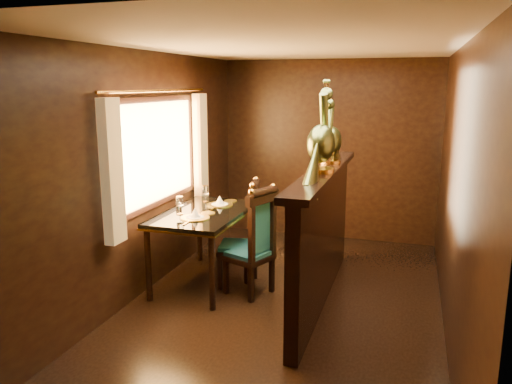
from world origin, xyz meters
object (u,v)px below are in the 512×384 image
(dining_table, at_px, (204,218))
(peacock_left, at_px, (322,127))
(chair_right, at_px, (248,231))
(peacock_right, at_px, (331,128))
(chair_left, at_px, (257,239))

(dining_table, height_order, peacock_left, peacock_left)
(chair_right, xyz_separation_m, peacock_right, (0.84, 0.18, 1.11))
(dining_table, xyz_separation_m, peacock_left, (1.31, -0.30, 1.04))
(dining_table, relative_size, chair_left, 1.18)
(dining_table, distance_m, chair_right, 0.50)
(peacock_left, distance_m, peacock_right, 0.57)
(dining_table, xyz_separation_m, peacock_right, (1.31, 0.27, 0.98))
(dining_table, bearing_deg, chair_left, -13.89)
(dining_table, distance_m, peacock_left, 1.70)
(chair_right, bearing_deg, peacock_left, -35.91)
(chair_left, distance_m, chair_right, 0.32)
(dining_table, distance_m, peacock_right, 1.66)
(dining_table, relative_size, peacock_left, 1.64)
(chair_left, relative_size, peacock_right, 1.61)
(dining_table, bearing_deg, peacock_left, -12.31)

